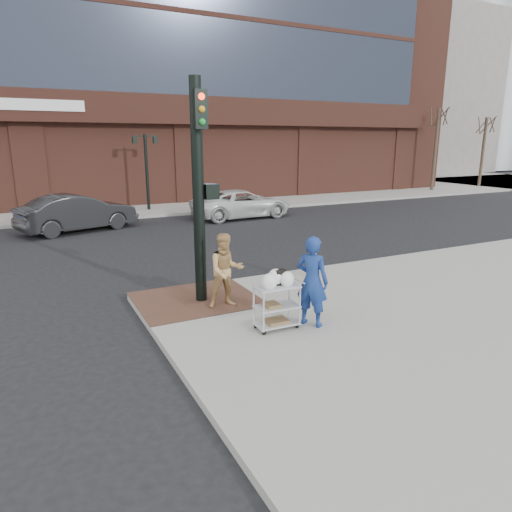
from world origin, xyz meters
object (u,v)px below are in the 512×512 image
minivan_white (242,204)px  sedan_dark (78,213)px  utility_cart (277,302)px  traffic_signal_pole (199,186)px  woman_blue (312,281)px  pedestrian_tan (226,271)px  lamp_post (146,164)px  fire_hydrant (313,262)px

minivan_white → sedan_dark: bearing=87.7°
utility_cart → traffic_signal_pole: bearing=108.3°
traffic_signal_pole → utility_cart: 3.18m
traffic_signal_pole → minivan_white: size_ratio=0.98×
traffic_signal_pole → woman_blue: (1.47, -2.39, -1.75)m
pedestrian_tan → utility_cart: bearing=-69.0°
traffic_signal_pole → pedestrian_tan: bearing=-61.4°
lamp_post → sedan_dark: 6.03m
woman_blue → pedestrian_tan: size_ratio=1.10×
fire_hydrant → woman_blue: bearing=-124.0°
minivan_white → utility_cart: 14.57m
utility_cart → fire_hydrant: utility_cart is taller
lamp_post → minivan_white: 5.81m
traffic_signal_pole → woman_blue: 3.31m
minivan_white → utility_cart: bearing=154.8°
woman_blue → lamp_post: bearing=-35.4°
minivan_white → fire_hydrant: size_ratio=6.51×
woman_blue → traffic_signal_pole: bearing=-0.6°
sedan_dark → minivan_white: (7.83, 0.10, -0.10)m
traffic_signal_pole → utility_cart: bearing=-71.7°
pedestrian_tan → sedan_dark: pedestrian_tan is taller
utility_cart → minivan_white: bearing=67.8°
fire_hydrant → lamp_post: bearing=93.6°
pedestrian_tan → minivan_white: size_ratio=0.33×
utility_cart → lamp_post: bearing=84.3°
sedan_dark → utility_cart: (2.32, -13.39, -0.11)m
lamp_post → woman_blue: (-1.01, -17.62, -1.54)m
lamp_post → pedestrian_tan: 16.08m
sedan_dark → fire_hydrant: (4.97, -10.68, -0.25)m
traffic_signal_pole → utility_cart: size_ratio=4.14×
lamp_post → utility_cart: (-1.73, -17.47, -1.92)m
fire_hydrant → minivan_white: bearing=75.2°
lamp_post → fire_hydrant: (0.92, -14.76, -2.07)m
minivan_white → traffic_signal_pole: bearing=147.9°
minivan_white → woman_blue: bearing=157.7°
fire_hydrant → sedan_dark: bearing=115.0°
woman_blue → minivan_white: 14.46m
sedan_dark → fire_hydrant: bearing=-173.4°
woman_blue → sedan_dark: 13.88m
fire_hydrant → utility_cart: bearing=-134.4°
traffic_signal_pole → pedestrian_tan: traffic_signal_pole is taller
woman_blue → utility_cart: 0.83m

